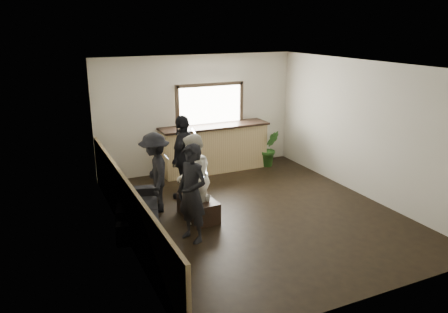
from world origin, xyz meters
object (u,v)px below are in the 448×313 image
sofa (138,209)px  coffee_table (198,208)px  cup_a (188,195)px  cup_b (208,198)px  person_c (155,173)px  bar_counter (214,145)px  person_d (184,157)px  person_a (192,193)px  potted_plant (269,148)px  person_b (193,179)px

sofa → coffee_table: (1.06, -0.29, -0.07)m
cup_a → cup_b: bearing=-49.8°
person_c → coffee_table: bearing=52.6°
sofa → cup_b: sofa is taller
bar_counter → person_d: size_ratio=1.55×
sofa → person_c: 0.78m
cup_a → person_a: size_ratio=0.08×
cup_a → potted_plant: bearing=34.7°
bar_counter → cup_a: (-1.54, -2.30, -0.19)m
person_a → person_d: bearing=141.1°
person_b → potted_plant: bearing=154.3°
potted_plant → person_d: 2.89m
person_b → person_d: person_d is taller
cup_b → potted_plant: potted_plant is taller
cup_b → person_d: size_ratio=0.06×
bar_counter → person_d: bearing=-133.8°
cup_a → person_d: bearing=74.3°
coffee_table → person_b: bearing=-154.2°
coffee_table → sofa: bearing=164.8°
sofa → coffee_table: sofa is taller
coffee_table → person_a: person_a is taller
potted_plant → person_b: (-2.91, -2.22, 0.35)m
sofa → person_b: 1.14m
person_b → sofa: bearing=-83.2°
cup_a → cup_b: (0.26, -0.31, -0.00)m
person_c → cup_b: bearing=51.0°
cup_b → person_a: 0.86m
cup_b → person_c: 1.16m
person_d → person_c: bearing=-16.3°
cup_a → person_b: person_b is taller
person_b → person_d: bearing=-165.2°
person_d → coffee_table: bearing=35.5°
sofa → cup_a: size_ratio=14.23×
bar_counter → sofa: size_ratio=1.46×
person_c → sofa: bearing=-39.4°
sofa → person_b: bearing=-95.6°
sofa → cup_a: sofa is taller
cup_a → person_b: bearing=-82.7°
cup_b → person_b: person_b is taller
sofa → cup_b: bearing=-97.1°
coffee_table → cup_b: cup_b is taller
person_a → person_c: person_a is taller
bar_counter → person_b: 2.91m
person_b → person_c: 0.87m
person_b → person_d: (0.25, 1.17, 0.06)m
coffee_table → cup_a: (-0.14, 0.13, 0.25)m
cup_a → coffee_table: bearing=-42.5°
person_a → potted_plant: bearing=109.4°
cup_a → person_a: (-0.25, -0.87, 0.39)m
sofa → cup_a: 0.94m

